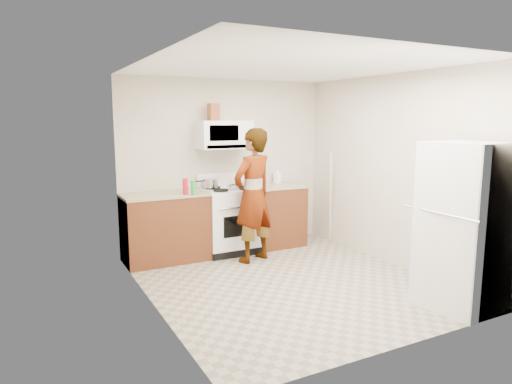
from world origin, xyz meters
TOP-DOWN VIEW (x-y plane):
  - floor at (0.00, 0.00)m, footprint 3.60×3.60m
  - back_wall at (0.00, 1.79)m, footprint 3.20×0.02m
  - right_wall at (1.59, 0.00)m, footprint 0.02×3.60m
  - cabinet_left at (-1.04, 1.49)m, footprint 1.12×0.62m
  - counter_left at (-1.04, 1.49)m, footprint 1.14×0.64m
  - cabinet_right at (0.68, 1.49)m, footprint 0.80×0.62m
  - counter_right at (0.68, 1.49)m, footprint 0.82×0.64m
  - gas_range at (-0.10, 1.48)m, footprint 0.76×0.65m
  - microwave at (-0.10, 1.61)m, footprint 0.76×0.38m
  - person at (0.02, 0.94)m, footprint 0.77×0.63m
  - fridge at (1.20, -1.43)m, footprint 0.78×0.78m
  - kettle at (0.84, 1.69)m, footprint 0.15×0.15m
  - jug at (-0.27, 1.59)m, footprint 0.15×0.15m
  - saucepan at (-0.33, 1.60)m, footprint 0.27×0.27m
  - tray at (-0.02, 1.37)m, footprint 0.27×0.19m
  - bottle_spray at (-0.81, 1.27)m, footprint 0.08×0.08m
  - bottle_hot_sauce at (-0.77, 1.42)m, footprint 0.07×0.07m
  - bottle_green_cap at (-0.73, 1.19)m, footprint 0.06×0.06m
  - pot_lid at (-0.59, 1.30)m, footprint 0.33×0.33m
  - broom at (1.52, 1.22)m, footprint 0.22×0.25m

SIDE VIEW (x-z plane):
  - floor at x=0.00m, z-range 0.00..0.00m
  - cabinet_left at x=-1.04m, z-range 0.00..0.90m
  - cabinet_right at x=0.68m, z-range 0.00..0.90m
  - gas_range at x=-0.10m, z-range -0.08..1.05m
  - broom at x=1.52m, z-range 0.01..1.43m
  - fridge at x=1.20m, z-range 0.00..1.70m
  - person at x=0.02m, z-range 0.00..1.81m
  - counter_left at x=-1.04m, z-range 0.90..0.93m
  - counter_right at x=0.68m, z-range 0.90..0.93m
  - pot_lid at x=-0.59m, z-range 0.94..0.95m
  - tray at x=-0.02m, z-range 0.93..0.98m
  - saucepan at x=-0.33m, z-range 0.95..1.07m
  - kettle at x=0.84m, z-range 0.94..1.10m
  - bottle_hot_sauce at x=-0.77m, z-range 0.94..1.10m
  - bottle_green_cap at x=-0.73m, z-range 0.94..1.13m
  - bottle_spray at x=-0.81m, z-range 0.94..1.15m
  - back_wall at x=0.00m, z-range 0.00..2.50m
  - right_wall at x=1.59m, z-range 0.00..2.50m
  - microwave at x=-0.10m, z-range 1.50..1.90m
  - jug at x=-0.27m, z-range 1.90..2.14m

